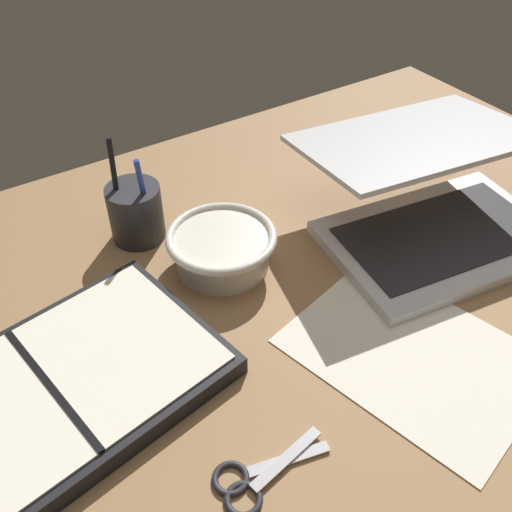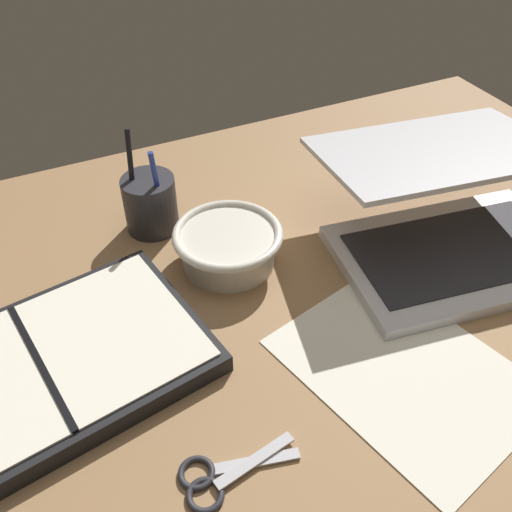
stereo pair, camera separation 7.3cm
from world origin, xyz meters
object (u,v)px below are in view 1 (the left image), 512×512
Objects in this scene: planner at (54,394)px; pen_cup at (136,212)px; laptop at (431,203)px; scissors at (249,481)px; bowl at (222,248)px.

pen_cup is at bearing 37.83° from planner.
laptop reaches higher than scissors.
pen_cup reaches higher than laptop.
bowl is 14.62cm from pen_cup.
scissors is at bearing -99.50° from pen_cup.
planner is at bearing -160.49° from bowl.
pen_cup is 0.39× the size of planner.
planner is (-20.35, -22.39, -3.05)cm from pen_cup.
laptop is at bearing -10.29° from planner.
planner is 24.09cm from scissors.
bowl is 0.97× the size of pen_cup.
scissors is at bearing -148.01° from laptop.
pen_cup is 43.27cm from scissors.
scissors is (-14.44, -29.90, -2.85)cm from bowl.
bowl is at bearing 65.54° from scissors.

